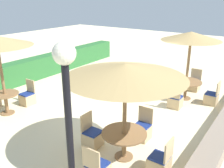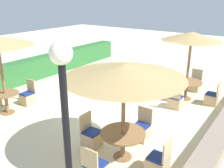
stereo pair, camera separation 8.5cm
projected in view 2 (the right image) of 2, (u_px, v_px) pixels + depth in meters
name	position (u px, v px, depth m)	size (l,w,h in m)	color
ground_plane	(126.00, 111.00, 9.02)	(40.00, 40.00, 0.00)	beige
hedge_row	(26.00, 71.00, 11.93)	(13.00, 0.70, 1.03)	#2D6B33
stone_border	(222.00, 132.00, 7.14)	(10.00, 0.56, 0.47)	gray
lamp_post	(64.00, 102.00, 3.93)	(0.36, 0.36, 3.32)	black
round_table_back_left	(6.00, 98.00, 8.66)	(0.92, 0.92, 0.75)	olive
patio_chair_back_left_east	(28.00, 97.00, 9.50)	(0.46, 0.46, 0.93)	tan
parasol_front_right	(192.00, 37.00, 9.21)	(2.22, 2.22, 2.67)	olive
round_table_front_right	(186.00, 85.00, 9.85)	(1.20, 1.20, 0.74)	olive
patio_chair_front_right_east	(195.00, 85.00, 10.82)	(0.46, 0.46, 0.93)	tan
patio_chair_front_right_south	(212.00, 98.00, 9.44)	(0.46, 0.46, 0.93)	tan
patio_chair_front_right_north	(160.00, 88.00, 10.51)	(0.46, 0.46, 0.93)	tan
patio_chair_front_right_west	(175.00, 101.00, 9.16)	(0.46, 0.46, 0.93)	tan
parasol_front_left	(124.00, 71.00, 5.66)	(2.86, 2.86, 2.49)	olive
round_table_front_left	(123.00, 138.00, 6.25)	(1.14, 1.14, 0.72)	olive
patio_chair_front_left_east	(141.00, 131.00, 7.18)	(0.46, 0.46, 0.93)	tan
patio_chair_front_left_north	(91.00, 137.00, 6.86)	(0.46, 0.46, 0.93)	tan
patio_chair_front_left_south	(158.00, 163.00, 5.79)	(0.46, 0.46, 0.93)	tan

